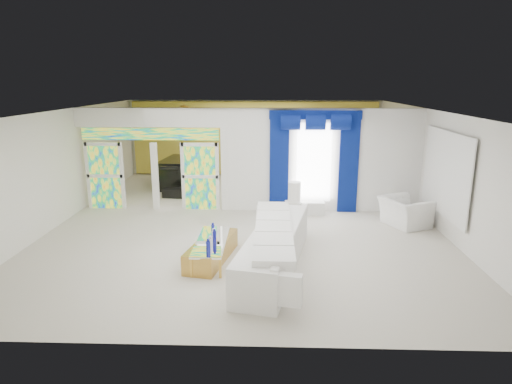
{
  "coord_description": "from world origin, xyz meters",
  "views": [
    {
      "loc": [
        0.65,
        -11.63,
        3.76
      ],
      "look_at": [
        0.3,
        -1.2,
        1.1
      ],
      "focal_mm": 30.81,
      "sensor_mm": 36.0,
      "label": 1
    }
  ],
  "objects_px": {
    "white_sofa": "(275,249)",
    "grand_piano": "(186,173)",
    "console_table": "(304,208)",
    "coffee_table": "(212,250)",
    "armchair": "(405,212)"
  },
  "relations": [
    {
      "from": "white_sofa",
      "to": "grand_piano",
      "type": "bearing_deg",
      "value": 125.7
    },
    {
      "from": "console_table",
      "to": "armchair",
      "type": "distance_m",
      "value": 2.75
    },
    {
      "from": "console_table",
      "to": "grand_piano",
      "type": "relative_size",
      "value": 0.56
    },
    {
      "from": "white_sofa",
      "to": "grand_piano",
      "type": "height_order",
      "value": "grand_piano"
    },
    {
      "from": "white_sofa",
      "to": "armchair",
      "type": "distance_m",
      "value": 4.44
    },
    {
      "from": "console_table",
      "to": "armchair",
      "type": "relative_size",
      "value": 0.97
    },
    {
      "from": "white_sofa",
      "to": "armchair",
      "type": "bearing_deg",
      "value": 49.93
    },
    {
      "from": "coffee_table",
      "to": "armchair",
      "type": "xyz_separation_m",
      "value": [
        4.82,
        2.47,
        0.16
      ]
    },
    {
      "from": "white_sofa",
      "to": "grand_piano",
      "type": "xyz_separation_m",
      "value": [
        -3.19,
        7.04,
        0.12
      ]
    },
    {
      "from": "console_table",
      "to": "armchair",
      "type": "height_order",
      "value": "armchair"
    },
    {
      "from": "grand_piano",
      "to": "console_table",
      "type": "bearing_deg",
      "value": -33.54
    },
    {
      "from": "white_sofa",
      "to": "console_table",
      "type": "distance_m",
      "value": 3.82
    },
    {
      "from": "console_table",
      "to": "white_sofa",
      "type": "bearing_deg",
      "value": -103.51
    },
    {
      "from": "coffee_table",
      "to": "grand_piano",
      "type": "relative_size",
      "value": 0.95
    },
    {
      "from": "console_table",
      "to": "coffee_table",
      "type": "bearing_deg",
      "value": -123.34
    }
  ]
}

